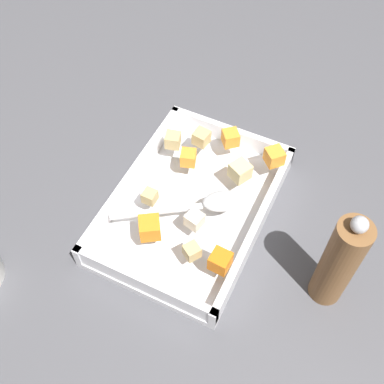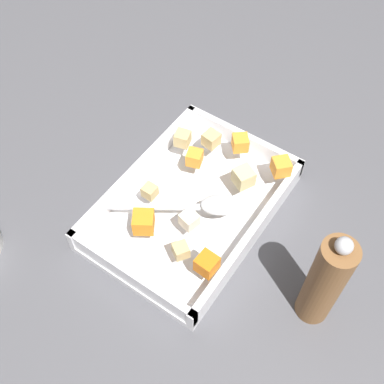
% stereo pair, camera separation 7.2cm
% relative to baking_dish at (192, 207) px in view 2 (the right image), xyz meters
% --- Properties ---
extents(ground_plane, '(4.00, 4.00, 0.00)m').
position_rel_baking_dish_xyz_m(ground_plane, '(0.00, 0.01, -0.02)').
color(ground_plane, '#4C4C51').
extents(baking_dish, '(0.36, 0.25, 0.05)m').
position_rel_baking_dish_xyz_m(baking_dish, '(0.00, 0.00, 0.00)').
color(baking_dish, silver).
rests_on(baking_dish, ground_plane).
extents(carrot_chunk_rim_edge, '(0.03, 0.03, 0.03)m').
position_rel_baking_dish_xyz_m(carrot_chunk_rim_edge, '(-0.06, -0.04, 0.05)').
color(carrot_chunk_rim_edge, orange).
rests_on(carrot_chunk_rim_edge, baking_dish).
extents(carrot_chunk_mid_left, '(0.05, 0.05, 0.03)m').
position_rel_baking_dish_xyz_m(carrot_chunk_mid_left, '(0.10, -0.03, 0.05)').
color(carrot_chunk_mid_left, orange).
rests_on(carrot_chunk_mid_left, baking_dish).
extents(carrot_chunk_back_center, '(0.04, 0.04, 0.03)m').
position_rel_baking_dish_xyz_m(carrot_chunk_back_center, '(-0.13, 0.10, 0.05)').
color(carrot_chunk_back_center, orange).
rests_on(carrot_chunk_back_center, baking_dish).
extents(carrot_chunk_center, '(0.03, 0.03, 0.03)m').
position_rel_baking_dish_xyz_m(carrot_chunk_center, '(0.10, 0.10, 0.05)').
color(carrot_chunk_center, orange).
rests_on(carrot_chunk_center, baking_dish).
extents(carrot_chunk_corner_ne, '(0.04, 0.04, 0.03)m').
position_rel_baking_dish_xyz_m(carrot_chunk_corner_ne, '(-0.14, 0.01, 0.05)').
color(carrot_chunk_corner_ne, orange).
rests_on(carrot_chunk_corner_ne, baking_dish).
extents(potato_chunk_under_handle, '(0.02, 0.02, 0.02)m').
position_rel_baking_dish_xyz_m(potato_chunk_under_handle, '(0.04, -0.06, 0.05)').
color(potato_chunk_under_handle, tan).
rests_on(potato_chunk_under_handle, baking_dish).
extents(potato_chunk_far_left, '(0.03, 0.03, 0.02)m').
position_rel_baking_dish_xyz_m(potato_chunk_far_left, '(0.10, 0.05, 0.05)').
color(potato_chunk_far_left, tan).
rests_on(potato_chunk_far_left, baking_dish).
extents(potato_chunk_near_left, '(0.03, 0.03, 0.03)m').
position_rel_baking_dish_xyz_m(potato_chunk_near_left, '(-0.09, -0.08, 0.05)').
color(potato_chunk_near_left, tan).
rests_on(potato_chunk_near_left, baking_dish).
extents(potato_chunk_heap_side, '(0.03, 0.03, 0.03)m').
position_rel_baking_dish_xyz_m(potato_chunk_heap_side, '(-0.12, -0.04, 0.05)').
color(potato_chunk_heap_side, tan).
rests_on(potato_chunk_heap_side, baking_dish).
extents(potato_chunk_far_right, '(0.04, 0.04, 0.03)m').
position_rel_baking_dish_xyz_m(potato_chunk_far_right, '(-0.07, 0.06, 0.05)').
color(potato_chunk_far_right, '#E0CC89').
rests_on(potato_chunk_far_right, baking_dish).
extents(parsnip_chunk_corner_nw, '(0.03, 0.03, 0.03)m').
position_rel_baking_dish_xyz_m(parsnip_chunk_corner_nw, '(0.05, 0.03, 0.05)').
color(parsnip_chunk_corner_nw, silver).
rests_on(parsnip_chunk_corner_nw, baking_dish).
extents(serving_spoon, '(0.15, 0.20, 0.02)m').
position_rel_baking_dish_xyz_m(serving_spoon, '(0.00, 0.04, 0.05)').
color(serving_spoon, silver).
rests_on(serving_spoon, baking_dish).
extents(pepper_mill, '(0.05, 0.05, 0.22)m').
position_rel_baking_dish_xyz_m(pepper_mill, '(0.04, 0.26, 0.08)').
color(pepper_mill, brown).
rests_on(pepper_mill, ground_plane).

